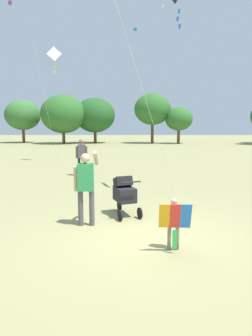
{
  "coord_description": "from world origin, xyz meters",
  "views": [
    {
      "loc": [
        -0.35,
        -5.99,
        2.33
      ],
      "look_at": [
        -0.37,
        0.95,
        1.3
      ],
      "focal_mm": 31.57,
      "sensor_mm": 36.0,
      "label": 1
    }
  ],
  "objects_px": {
    "person_adult_flyer": "(86,182)",
    "person_red_shirt": "(82,154)",
    "child_with_butterfly_kite": "(175,219)",
    "kite_orange_delta": "(54,58)",
    "stroller": "(125,192)"
  },
  "relations": [
    {
      "from": "stroller",
      "to": "kite_orange_delta",
      "type": "relative_size",
      "value": 0.16
    },
    {
      "from": "stroller",
      "to": "person_red_shirt",
      "type": "height_order",
      "value": "person_red_shirt"
    },
    {
      "from": "child_with_butterfly_kite",
      "to": "stroller",
      "type": "distance_m",
      "value": 2.34
    },
    {
      "from": "child_with_butterfly_kite",
      "to": "person_adult_flyer",
      "type": "relative_size",
      "value": 0.56
    },
    {
      "from": "person_red_shirt",
      "to": "person_adult_flyer",
      "type": "bearing_deg",
      "value": -80.75
    },
    {
      "from": "kite_orange_delta",
      "to": "person_red_shirt",
      "type": "xyz_separation_m",
      "value": [
        2.26,
        -4.85,
        -5.22
      ]
    },
    {
      "from": "person_adult_flyer",
      "to": "person_red_shirt",
      "type": "distance_m",
      "value": 6.79
    },
    {
      "from": "child_with_butterfly_kite",
      "to": "stroller",
      "type": "bearing_deg",
      "value": 113.38
    },
    {
      "from": "person_adult_flyer",
      "to": "person_red_shirt",
      "type": "bearing_deg",
      "value": 99.25
    },
    {
      "from": "child_with_butterfly_kite",
      "to": "kite_orange_delta",
      "type": "height_order",
      "value": "kite_orange_delta"
    },
    {
      "from": "child_with_butterfly_kite",
      "to": "person_red_shirt",
      "type": "bearing_deg",
      "value": 109.73
    },
    {
      "from": "stroller",
      "to": "person_red_shirt",
      "type": "bearing_deg",
      "value": 108.36
    },
    {
      "from": "person_red_shirt",
      "to": "stroller",
      "type": "bearing_deg",
      "value": -71.64
    },
    {
      "from": "person_adult_flyer",
      "to": "person_red_shirt",
      "type": "height_order",
      "value": "person_adult_flyer"
    },
    {
      "from": "child_with_butterfly_kite",
      "to": "person_red_shirt",
      "type": "relative_size",
      "value": 0.59
    }
  ]
}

